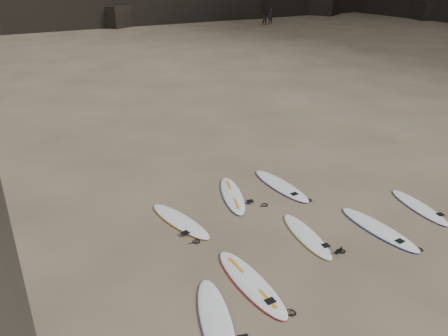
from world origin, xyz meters
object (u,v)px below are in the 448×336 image
object	(u,v)px
surfboard_0	(216,320)
surfboard_2	(307,235)
surfboard_1	(251,282)
surfboard_3	(379,229)
surfboard_5	(180,221)
person_a	(270,16)
surfboard_6	(232,195)
person_b	(265,18)
surfboard_4	(419,207)
surfboard_7	(281,185)

from	to	relation	value
surfboard_0	surfboard_2	size ratio (longest dim) A/B	1.13
surfboard_1	surfboard_3	distance (m)	4.14
surfboard_5	person_a	distance (m)	45.49
surfboard_6	person_b	world-z (taller)	person_b
person_b	surfboard_4	bearing A→B (deg)	-92.90
surfboard_0	person_b	xyz separation A→B (m)	(28.06, 39.17, 0.76)
surfboard_7	person_a	bearing A→B (deg)	53.93
surfboard_2	person_a	bearing A→B (deg)	65.20
surfboard_4	surfboard_7	xyz separation A→B (m)	(-2.69, 3.08, 0.01)
surfboard_1	surfboard_4	world-z (taller)	surfboard_1
surfboard_2	surfboard_4	distance (m)	3.83
surfboard_7	person_b	world-z (taller)	person_b
surfboard_5	person_a	bearing A→B (deg)	39.11
surfboard_1	person_a	bearing A→B (deg)	54.84
surfboard_0	surfboard_5	world-z (taller)	surfboard_0
surfboard_5	surfboard_6	xyz separation A→B (m)	(2.00, 0.57, 0.00)
surfboard_5	person_b	bearing A→B (deg)	39.78
surfboard_4	person_b	distance (m)	43.44
surfboard_1	person_b	distance (m)	46.97
surfboard_6	surfboard_7	distance (m)	1.68
person_a	surfboard_2	bearing A→B (deg)	56.37
surfboard_7	surfboard_6	bearing A→B (deg)	171.24
surfboard_0	person_b	bearing A→B (deg)	71.99
person_b	surfboard_6	bearing A→B (deg)	-100.12
surfboard_1	surfboard_6	bearing A→B (deg)	65.58
surfboard_0	surfboard_3	distance (m)	5.41
surfboard_0	surfboard_1	world-z (taller)	surfboard_1
surfboard_1	surfboard_5	distance (m)	3.14
surfboard_0	surfboard_1	xyz separation A→B (m)	(1.22, 0.62, 0.00)
surfboard_7	person_a	distance (m)	43.03
surfboard_2	surfboard_5	size ratio (longest dim) A/B	0.93
surfboard_0	surfboard_3	size ratio (longest dim) A/B	1.00
surfboard_3	person_b	world-z (taller)	person_b
surfboard_2	surfboard_6	bearing A→B (deg)	110.16
surfboard_4	surfboard_6	xyz separation A→B (m)	(-4.36, 3.30, 0.00)
surfboard_0	surfboard_3	bearing A→B (deg)	25.83
person_b	surfboard_5	bearing A→B (deg)	-101.78
surfboard_6	surfboard_0	bearing A→B (deg)	-104.69
surfboard_0	surfboard_7	xyz separation A→B (m)	(4.59, 4.11, 0.00)
surfboard_4	surfboard_6	size ratio (longest dim) A/B	0.91
surfboard_6	person_a	bearing A→B (deg)	72.91
surfboard_0	person_a	world-z (taller)	person_a
surfboard_0	surfboard_6	world-z (taller)	surfboard_0
surfboard_3	surfboard_7	xyz separation A→B (m)	(-0.76, 3.33, 0.00)
surfboard_1	surfboard_2	world-z (taller)	surfboard_1
surfboard_0	surfboard_5	bearing A→B (deg)	93.78
surfboard_6	surfboard_5	bearing A→B (deg)	-144.72
surfboard_1	person_b	size ratio (longest dim) A/B	1.62
surfboard_1	surfboard_7	size ratio (longest dim) A/B	1.01
surfboard_5	surfboard_6	world-z (taller)	same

